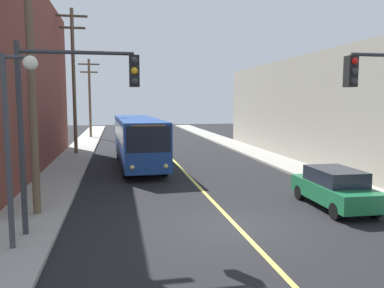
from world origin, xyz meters
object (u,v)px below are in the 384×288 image
at_px(utility_pole_far, 90,94).
at_px(street_lamp_left, 15,123).
at_px(utility_pole_mid, 74,75).
at_px(parked_car_green, 335,188).
at_px(fire_hydrant, 355,182).
at_px(city_bus, 138,139).
at_px(traffic_signal_left_corner, 72,102).
at_px(utility_pole_near, 31,71).

relative_size(utility_pole_far, street_lamp_left, 1.64).
relative_size(utility_pole_mid, street_lamp_left, 2.07).
xyz_separation_m(parked_car_green, fire_hydrant, (2.23, 1.97, -0.26)).
height_order(city_bus, utility_pole_mid, utility_pole_mid).
relative_size(city_bus, parked_car_green, 2.76).
relative_size(city_bus, utility_pole_mid, 1.07).
bearing_deg(utility_pole_mid, street_lamp_left, -88.61).
bearing_deg(utility_pole_mid, city_bus, -52.66).
relative_size(city_bus, traffic_signal_left_corner, 2.04).
distance_m(parked_car_green, fire_hydrant, 2.98).
bearing_deg(street_lamp_left, utility_pole_near, 93.53).
height_order(city_bus, utility_pole_far, utility_pole_far).
bearing_deg(utility_pole_near, parked_car_green, -4.80).
bearing_deg(street_lamp_left, fire_hydrant, 18.31).
xyz_separation_m(utility_pole_near, traffic_signal_left_corner, (1.63, -2.38, -1.11)).
relative_size(parked_car_green, street_lamp_left, 0.81).
xyz_separation_m(city_bus, street_lamp_left, (-4.16, -14.75, 1.92)).
distance_m(city_bus, parked_car_green, 14.23).
bearing_deg(utility_pole_near, city_bus, 68.65).
relative_size(utility_pole_near, traffic_signal_left_corner, 1.59).
height_order(utility_pole_near, utility_pole_far, utility_pole_near).
bearing_deg(utility_pole_far, utility_pole_near, -89.90).
height_order(utility_pole_far, street_lamp_left, utility_pole_far).
relative_size(utility_pole_mid, utility_pole_far, 1.26).
bearing_deg(city_bus, parked_car_green, -59.11).
height_order(parked_car_green, utility_pole_mid, utility_pole_mid).
xyz_separation_m(traffic_signal_left_corner, street_lamp_left, (-1.42, -1.16, -0.56)).
bearing_deg(utility_pole_mid, traffic_signal_left_corner, -84.43).
distance_m(utility_pole_far, street_lamp_left, 35.63).
xyz_separation_m(utility_pole_mid, street_lamp_left, (0.51, -20.86, -2.64)).
xyz_separation_m(city_bus, parked_car_green, (7.29, -12.19, -0.98)).
bearing_deg(street_lamp_left, utility_pole_mid, 91.39).
xyz_separation_m(traffic_signal_left_corner, fire_hydrant, (12.26, 3.36, -3.72)).
height_order(city_bus, utility_pole_near, utility_pole_near).
distance_m(city_bus, traffic_signal_left_corner, 14.08).
height_order(traffic_signal_left_corner, street_lamp_left, traffic_signal_left_corner).
height_order(utility_pole_far, fire_hydrant, utility_pole_far).
distance_m(city_bus, utility_pole_mid, 8.95).
bearing_deg(traffic_signal_left_corner, utility_pole_far, 92.81).
height_order(city_bus, traffic_signal_left_corner, traffic_signal_left_corner).
bearing_deg(traffic_signal_left_corner, fire_hydrant, 15.34).
xyz_separation_m(utility_pole_far, fire_hydrant, (13.95, -31.08, -4.57)).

